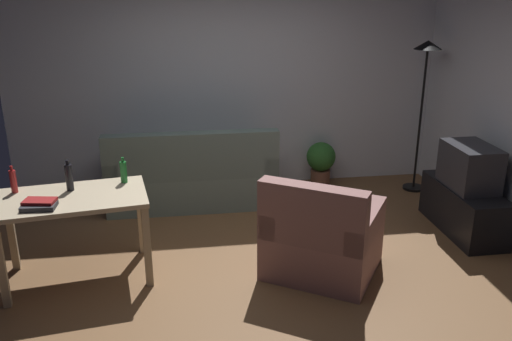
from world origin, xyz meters
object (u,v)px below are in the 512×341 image
at_px(tv_stand, 464,209).
at_px(desk, 74,208).
at_px(couch, 192,178).
at_px(bottle_dark, 69,177).
at_px(armchair, 321,239).
at_px(bottle_red, 13,181).
at_px(torchiere_lamp, 425,75).
at_px(book_stack, 39,204).
at_px(potted_plant, 321,161).
at_px(tv, 470,166).
at_px(bottle_green, 124,172).

height_order(tv_stand, desk, desk).
bearing_deg(couch, bottle_dark, 52.47).
height_order(armchair, bottle_red, bottle_red).
bearing_deg(desk, torchiere_lamp, 14.62).
bearing_deg(couch, tv_stand, 157.39).
xyz_separation_m(torchiere_lamp, book_stack, (-3.97, -1.79, -0.62)).
bearing_deg(couch, desk, 55.95).
relative_size(potted_plant, book_stack, 2.14).
relative_size(tv, bottle_dark, 2.22).
height_order(bottle_red, bottle_dark, bottle_dark).
xyz_separation_m(potted_plant, armchair, (-0.55, -2.07, -0.01)).
xyz_separation_m(couch, armchair, (1.06, -1.75, 0.01)).
height_order(potted_plant, bottle_dark, bottle_dark).
xyz_separation_m(couch, bottle_red, (-1.52, -1.37, 0.56)).
xyz_separation_m(tv_stand, book_stack, (-3.97, -0.60, 0.55)).
height_order(couch, bottle_red, bottle_red).
xyz_separation_m(potted_plant, book_stack, (-2.84, -2.06, 0.46)).
distance_m(armchair, bottle_dark, 2.22).
bearing_deg(bottle_dark, potted_plant, 32.48).
distance_m(torchiere_lamp, armchair, 2.69).
relative_size(couch, potted_plant, 3.32).
distance_m(bottle_red, book_stack, 0.47).
bearing_deg(desk, book_stack, -141.79).
distance_m(armchair, bottle_red, 2.66).
height_order(armchair, book_stack, armchair).
distance_m(desk, bottle_green, 0.53).
relative_size(tv, potted_plant, 1.05).
bearing_deg(desk, potted_plant, 26.79).
xyz_separation_m(tv, bottle_red, (-4.25, -0.23, 0.16)).
bearing_deg(couch, tv, 157.41).
bearing_deg(book_stack, torchiere_lamp, 24.32).
height_order(torchiere_lamp, bottle_green, torchiere_lamp).
relative_size(tv_stand, torchiere_lamp, 0.61).
bearing_deg(bottle_red, desk, -17.56).
height_order(bottle_dark, book_stack, bottle_dark).
bearing_deg(bottle_red, armchair, -8.53).
height_order(desk, bottle_dark, bottle_dark).
xyz_separation_m(desk, armchair, (2.09, -0.23, -0.33)).
relative_size(desk, potted_plant, 2.26).
bearing_deg(book_stack, desk, 46.32).
distance_m(bottle_dark, bottle_green, 0.46).
relative_size(potted_plant, armchair, 0.47).
xyz_separation_m(tv_stand, desk, (-3.76, -0.39, 0.41)).
height_order(tv, desk, tv).
xyz_separation_m(armchair, bottle_dark, (-2.12, 0.37, 0.56)).
distance_m(torchiere_lamp, desk, 4.15).
relative_size(couch, book_stack, 7.09).
bearing_deg(tv, book_stack, 98.66).
bearing_deg(desk, bottle_dark, 95.79).
bearing_deg(bottle_green, tv_stand, 2.02).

